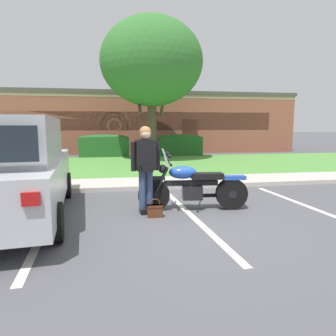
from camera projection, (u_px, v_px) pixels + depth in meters
The scene contains 16 objects.
ground_plane at pixel (193, 220), 5.59m from camera, with size 140.00×140.00×0.00m, color #4C4C51.
curb_strip at pixel (168, 187), 8.27m from camera, with size 60.00×0.20×0.12m, color #B7B2A8.
concrete_walk at pixel (163, 182), 9.10m from camera, with size 60.00×1.50×0.08m, color #B7B2A8.
grass_lawn at pixel (148, 165), 13.25m from camera, with size 60.00×6.99×0.06m, color #518E3D.
stall_stripe_0 at pixel (47, 224), 5.34m from camera, with size 0.12×4.40×0.01m, color silver.
stall_stripe_1 at pixel (192, 216), 5.79m from camera, with size 0.12×4.40×0.01m, color silver.
stall_stripe_2 at pixel (316, 210), 6.24m from camera, with size 0.12×4.40×0.01m, color silver.
motorcycle at pixel (197, 186), 6.19m from camera, with size 2.24×0.82×1.26m.
rider_person at pixel (146, 163), 5.87m from camera, with size 0.57×0.32×1.70m.
handbag at pixel (155, 210), 5.72m from camera, with size 0.28×0.13×0.36m.
parked_suv_adjacent at pixel (7, 168), 5.50m from camera, with size 2.36×4.99×1.86m.
shade_tree at pixel (152, 62), 14.49m from camera, with size 4.88×4.88×6.79m.
hedge_left at pixel (22, 146), 15.69m from camera, with size 2.52×0.90×1.24m.
hedge_center_left at pixel (104, 145), 16.41m from camera, with size 2.63×0.90×1.24m.
hedge_center_right at pixel (180, 145), 17.12m from camera, with size 2.41×0.90×1.24m.
brick_building at pixel (114, 123), 22.95m from camera, with size 23.46×10.53×3.80m.
Camera 1 is at (-1.39, -5.24, 1.71)m, focal length 32.53 mm.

